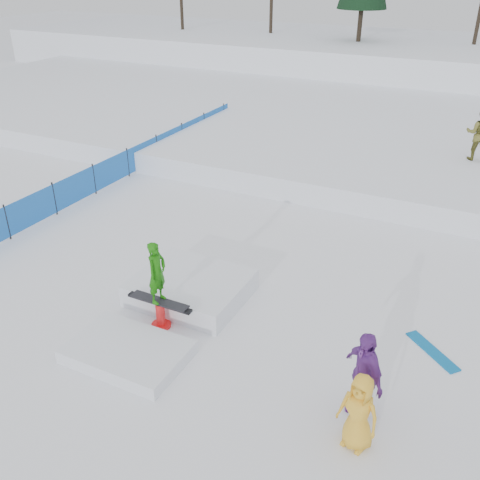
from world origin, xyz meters
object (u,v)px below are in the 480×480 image
at_px(safety_fence, 128,162).
at_px(walker_olive, 479,134).
at_px(jib_rail_feature, 175,302).
at_px(spectator_yellow, 359,412).
at_px(spectator_purple, 363,375).

xyz_separation_m(safety_fence, walker_olive, (11.57, 5.38, 1.21)).
bearing_deg(safety_fence, jib_rail_feature, -46.38).
distance_m(walker_olive, spectator_yellow, 13.93).
xyz_separation_m(walker_olive, jib_rail_feature, (-5.23, -12.03, -1.46)).
bearing_deg(spectator_purple, safety_fence, -171.94).
bearing_deg(spectator_purple, spectator_yellow, -35.79).
distance_m(spectator_yellow, jib_rail_feature, 5.16).
xyz_separation_m(walker_olive, spectator_purple, (-0.57, -13.16, -0.87)).
relative_size(safety_fence, spectator_yellow, 10.83).
height_order(spectator_yellow, jib_rail_feature, jib_rail_feature).
bearing_deg(spectator_yellow, walker_olive, 102.65).
bearing_deg(spectator_yellow, jib_rail_feature, 173.31).
relative_size(spectator_purple, jib_rail_feature, 0.41).
height_order(walker_olive, spectator_purple, walker_olive).
relative_size(spectator_yellow, jib_rail_feature, 0.34).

